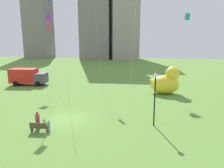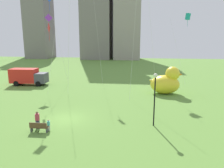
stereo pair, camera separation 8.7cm
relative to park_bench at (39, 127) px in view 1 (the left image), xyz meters
name	(u,v)px [view 1 (the left image)]	position (x,y,z in m)	size (l,w,h in m)	color
ground_plane	(66,119)	(1.21, 3.23, -0.47)	(140.00, 140.00, 0.00)	#608F3A
park_bench	(39,127)	(0.00, 0.00, 0.00)	(1.55, 0.49, 0.90)	brown
person_adult	(38,119)	(-0.45, 0.71, 0.41)	(0.39, 0.39, 1.60)	#38476B
person_child	(49,125)	(0.71, 0.41, 0.09)	(0.25, 0.25, 1.02)	silver
giant_inflatable_duck	(166,82)	(12.25, 14.99, 1.23)	(4.82, 3.09, 3.99)	yellow
lamppost	(155,89)	(9.83, 2.77, 2.97)	(0.39, 0.39, 4.88)	black
box_truck	(28,77)	(-10.68, 17.92, 0.98)	(6.27, 2.69, 2.85)	red
city_skyline	(85,13)	(-13.97, 71.09, 17.41)	(50.41, 18.08, 40.83)	gray
kite_blue	(51,2)	(-2.75, 10.72, 11.83)	(3.24, 3.76, 13.61)	silver
kite_red	(49,31)	(-3.76, 11.91, 8.46)	(1.58, 1.56, 9.93)	silver
kite_purple	(49,21)	(-6.18, 17.92, 10.18)	(2.87, 3.95, 11.81)	silver
kite_teal	(187,17)	(16.49, 24.32, 11.13)	(3.59, 3.55, 12.27)	silver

